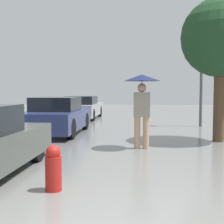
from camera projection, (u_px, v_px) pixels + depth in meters
The scene contains 6 objects.
pedestrian at pixel (142, 93), 7.77m from camera, with size 0.92×0.92×1.86m.
parked_car_middle at pixel (58, 116), 10.60m from camera, with size 1.64×3.89×1.24m.
parked_car_farthest at pixel (83, 108), 16.44m from camera, with size 1.63×4.46×1.18m.
tree at pixel (221, 39), 8.77m from camera, with size 2.23×2.23×4.07m.
street_lamp at pixel (202, 52), 12.56m from camera, with size 0.40×0.40×4.17m.
fire_hydrant at pixel (53, 168), 4.54m from camera, with size 0.24×0.24×0.67m.
Camera 1 is at (-0.30, -2.60, 1.46)m, focal length 50.00 mm.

